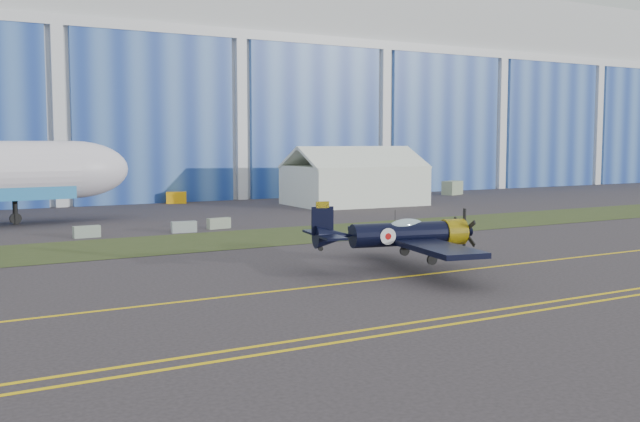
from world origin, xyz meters
TOP-DOWN VIEW (x-y plane):
  - ground at (0.00, 0.00)m, footprint 260.00×260.00m
  - grass_median at (0.00, 14.00)m, footprint 260.00×10.00m
  - hangar at (0.00, 71.79)m, footprint 220.00×45.70m
  - taxiway_centreline at (0.00, -5.00)m, footprint 200.00×0.20m
  - edge_line_near at (0.00, -14.50)m, footprint 80.00×0.20m
  - edge_line_far at (0.00, -13.50)m, footprint 80.00×0.20m
  - warbird at (8.17, -3.19)m, footprint 13.31×15.09m
  - tent at (30.01, 35.53)m, footprint 15.16×11.46m
  - tug at (12.83, 47.68)m, footprint 2.68×2.19m
  - gse_box at (50.64, 42.50)m, footprint 3.54×2.72m
  - barrier_a at (-3.81, 20.57)m, footprint 2.02×0.68m
  - barrier_b at (3.71, 19.91)m, footprint 2.05×0.81m
  - barrier_c at (7.17, 21.00)m, footprint 2.06×0.83m

SIDE VIEW (x-z plane):
  - ground at x=0.00m, z-range 0.00..0.00m
  - taxiway_centreline at x=0.00m, z-range 0.00..0.02m
  - edge_line_near at x=0.00m, z-range 0.00..0.02m
  - edge_line_far at x=0.00m, z-range 0.00..0.02m
  - grass_median at x=0.00m, z-range 0.01..0.03m
  - barrier_a at x=-3.81m, z-range 0.00..0.90m
  - barrier_b at x=3.71m, z-range 0.00..0.90m
  - barrier_c at x=7.17m, z-range 0.00..0.90m
  - tug at x=12.83m, z-range 0.00..1.35m
  - gse_box at x=50.64m, z-range 0.00..1.89m
  - warbird at x=8.17m, z-range 0.10..4.03m
  - tent at x=30.01m, z-range 0.00..6.80m
  - hangar at x=0.00m, z-range -0.04..29.96m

